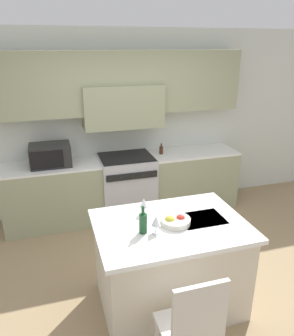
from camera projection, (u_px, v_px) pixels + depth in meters
ground_plane at (165, 288)px, 3.55m from camera, size 10.00×10.00×0.00m
back_cabinetry at (121, 108)px, 4.78m from camera, size 10.00×0.46×2.70m
back_counter at (127, 186)px, 4.96m from camera, size 3.49×0.62×0.91m
range_stove at (127, 186)px, 4.94m from camera, size 0.79×0.70×0.94m
microwave at (50, 155)px, 4.46m from camera, size 0.54×0.40×0.30m
kitchen_island at (170, 264)px, 3.19m from camera, size 1.41×1.00×0.92m
island_chair at (192, 327)px, 2.35m from camera, size 0.42×0.40×1.03m
wine_bottle at (143, 223)px, 2.85m from camera, size 0.07×0.07×0.26m
wine_glass_near at (156, 221)px, 2.85m from camera, size 0.08×0.08×0.17m
wine_glass_far at (144, 203)px, 3.17m from camera, size 0.08×0.08×0.17m
fruit_bowl at (175, 221)px, 3.02m from camera, size 0.28×0.28×0.10m
oil_bottle_on_counter at (161, 150)px, 4.96m from camera, size 0.06×0.06×0.16m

